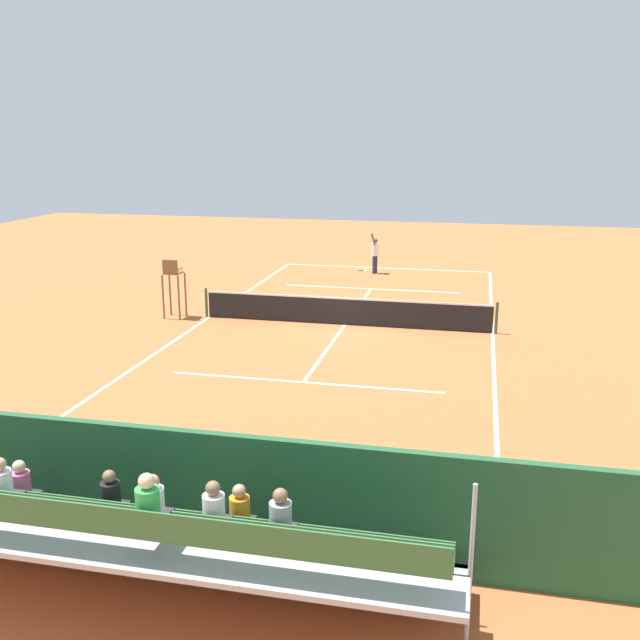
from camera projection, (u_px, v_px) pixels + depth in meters
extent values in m
plane|color=#BC6033|center=(345.00, 325.00, 24.83)|extent=(60.00, 60.00, 0.00)
cube|color=white|center=(386.00, 268.00, 35.21)|extent=(10.00, 0.10, 0.01)
cube|color=white|center=(245.00, 463.00, 14.44)|extent=(10.00, 0.10, 0.01)
cube|color=white|center=(492.00, 333.00, 23.77)|extent=(0.10, 22.00, 0.01)
cube|color=white|center=(210.00, 317.00, 25.88)|extent=(0.10, 22.00, 0.01)
cube|color=white|center=(371.00, 289.00, 30.54)|extent=(7.50, 0.10, 0.01)
cube|color=white|center=(303.00, 382.00, 19.12)|extent=(7.50, 0.10, 0.01)
cube|color=white|center=(345.00, 325.00, 24.83)|extent=(0.10, 12.10, 0.01)
cube|color=white|center=(386.00, 268.00, 35.21)|extent=(0.10, 0.30, 0.01)
cube|color=black|center=(345.00, 312.00, 24.71)|extent=(10.00, 0.02, 0.91)
cube|color=white|center=(345.00, 299.00, 24.59)|extent=(10.00, 0.04, 0.06)
cylinder|color=#2D5133|center=(497.00, 318.00, 23.62)|extent=(0.10, 0.10, 1.07)
cylinder|color=#2D5133|center=(206.00, 303.00, 25.77)|extent=(0.10, 0.10, 1.07)
cube|color=#235633|center=(183.00, 488.00, 11.36)|extent=(18.00, 0.16, 2.00)
cube|color=#B2B2B7|center=(177.00, 543.00, 11.22)|extent=(9.00, 0.10, 0.45)
cube|color=#B2B2B7|center=(167.00, 545.00, 10.85)|extent=(9.00, 0.80, 0.08)
cube|color=#B2B2B7|center=(178.00, 542.00, 11.25)|extent=(9.00, 0.04, 0.45)
cube|color=#386B38|center=(163.00, 523.00, 10.65)|extent=(8.60, 0.36, 0.04)
cube|color=#386B38|center=(157.00, 518.00, 10.43)|extent=(8.60, 0.03, 0.36)
cube|color=#B2B2B7|center=(141.00, 547.00, 9.98)|extent=(9.00, 0.80, 0.08)
cube|color=#B2B2B7|center=(154.00, 544.00, 10.38)|extent=(9.00, 0.04, 0.45)
cube|color=#386B38|center=(136.00, 524.00, 9.78)|extent=(8.60, 0.36, 0.04)
cube|color=#386B38|center=(129.00, 518.00, 9.56)|extent=(8.60, 0.03, 0.36)
cube|color=#B2B2B7|center=(110.00, 551.00, 9.11)|extent=(9.00, 0.80, 0.08)
cube|color=#B2B2B7|center=(126.00, 547.00, 9.51)|extent=(9.00, 0.04, 0.45)
cube|color=#386B38|center=(104.00, 525.00, 8.91)|extent=(8.60, 0.36, 0.04)
cube|color=#386B38|center=(95.00, 518.00, 8.69)|extent=(8.60, 0.03, 0.36)
cylinder|color=#B2B2B7|center=(470.00, 569.00, 8.95)|extent=(0.06, 0.06, 2.35)
cube|color=#2D2D33|center=(159.00, 518.00, 9.87)|extent=(0.32, 0.40, 0.12)
cylinder|color=white|center=(154.00, 503.00, 9.69)|extent=(0.30, 0.30, 0.45)
sphere|color=tan|center=(152.00, 481.00, 9.60)|extent=(0.20, 0.20, 0.20)
cube|color=#2D2D33|center=(154.00, 521.00, 8.93)|extent=(0.32, 0.40, 0.12)
cylinder|color=green|center=(148.00, 505.00, 8.75)|extent=(0.30, 0.30, 0.45)
sphere|color=beige|center=(146.00, 481.00, 8.66)|extent=(0.20, 0.20, 0.20)
cube|color=#2D2D33|center=(243.00, 525.00, 10.54)|extent=(0.32, 0.40, 0.12)
cylinder|color=orange|center=(240.00, 511.00, 10.36)|extent=(0.30, 0.30, 0.45)
sphere|color=tan|center=(239.00, 491.00, 10.27)|extent=(0.20, 0.20, 0.20)
cube|color=#2D2D33|center=(28.00, 498.00, 11.30)|extent=(0.32, 0.40, 0.12)
cylinder|color=pink|center=(21.00, 486.00, 11.11)|extent=(0.30, 0.30, 0.45)
sphere|color=beige|center=(19.00, 467.00, 11.03)|extent=(0.20, 0.20, 0.20)
cube|color=#2D2D33|center=(283.00, 533.00, 9.50)|extent=(0.32, 0.40, 0.12)
cylinder|color=#9399A3|center=(281.00, 518.00, 9.31)|extent=(0.30, 0.30, 0.45)
sphere|color=#8C6647|center=(280.00, 496.00, 9.23)|extent=(0.20, 0.20, 0.20)
cube|color=#2D2D33|center=(9.00, 499.00, 10.36)|extent=(0.32, 0.40, 0.12)
cylinder|color=white|center=(2.00, 485.00, 10.18)|extent=(0.30, 0.30, 0.45)
cube|color=#2D2D33|center=(218.00, 525.00, 9.69)|extent=(0.32, 0.40, 0.12)
cylinder|color=white|center=(214.00, 510.00, 9.50)|extent=(0.30, 0.30, 0.45)
sphere|color=#8C6647|center=(213.00, 488.00, 9.42)|extent=(0.20, 0.20, 0.20)
cube|color=#2D2D33|center=(116.00, 509.00, 10.97)|extent=(0.32, 0.40, 0.12)
cylinder|color=black|center=(111.00, 496.00, 10.79)|extent=(0.30, 0.30, 0.45)
sphere|color=#8C6647|center=(109.00, 477.00, 10.71)|extent=(0.20, 0.20, 0.20)
cylinder|color=brown|center=(186.00, 294.00, 25.89)|extent=(0.07, 0.07, 1.60)
cylinder|color=brown|center=(170.00, 293.00, 26.01)|extent=(0.07, 0.07, 1.60)
cylinder|color=brown|center=(179.00, 298.00, 25.32)|extent=(0.07, 0.07, 1.60)
cylinder|color=brown|center=(163.00, 297.00, 25.45)|extent=(0.07, 0.07, 1.60)
cube|color=brown|center=(173.00, 273.00, 25.46)|extent=(0.56, 0.56, 0.06)
cube|color=brown|center=(170.00, 267.00, 25.16)|extent=(0.56, 0.06, 0.48)
cube|color=brown|center=(180.00, 269.00, 25.36)|extent=(0.04, 0.48, 0.04)
cube|color=brown|center=(166.00, 268.00, 25.47)|extent=(0.04, 0.48, 0.04)
cube|color=#33383D|center=(325.00, 509.00, 11.80)|extent=(1.80, 0.40, 0.05)
cylinder|color=#33383D|center=(370.00, 526.00, 11.70)|extent=(0.06, 0.06, 0.45)
cylinder|color=#33383D|center=(282.00, 516.00, 12.02)|extent=(0.06, 0.06, 0.45)
cube|color=#33383D|center=(323.00, 498.00, 11.56)|extent=(1.80, 0.04, 0.36)
cube|color=black|center=(240.00, 520.00, 11.98)|extent=(0.90, 0.36, 0.36)
cylinder|color=navy|center=(376.00, 264.00, 33.90)|extent=(0.14, 0.14, 0.85)
cylinder|color=navy|center=(374.00, 265.00, 33.72)|extent=(0.14, 0.14, 0.85)
cylinder|color=white|center=(375.00, 249.00, 33.63)|extent=(0.46, 0.46, 0.60)
sphere|color=brown|center=(375.00, 241.00, 33.52)|extent=(0.22, 0.22, 0.22)
cylinder|color=brown|center=(373.00, 239.00, 33.32)|extent=(0.26, 0.17, 0.55)
cylinder|color=brown|center=(377.00, 248.00, 33.80)|extent=(0.11, 0.11, 0.50)
cylinder|color=black|center=(361.00, 271.00, 34.50)|extent=(0.26, 0.16, 0.03)
torus|color=#D8CC4C|center=(366.00, 270.00, 34.57)|extent=(0.41, 0.41, 0.02)
cylinder|color=white|center=(366.00, 270.00, 34.57)|extent=(0.25, 0.25, 0.00)
sphere|color=#CCDB33|center=(389.00, 291.00, 29.96)|extent=(0.07, 0.07, 0.07)
sphere|color=#CCDB33|center=(407.00, 277.00, 32.93)|extent=(0.07, 0.07, 0.07)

